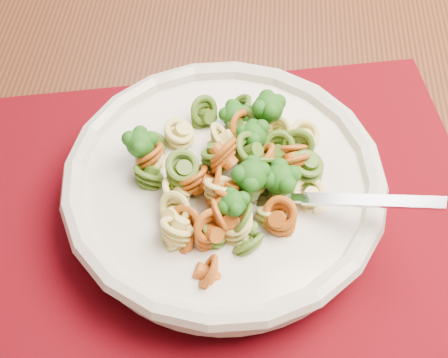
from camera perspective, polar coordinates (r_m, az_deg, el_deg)
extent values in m
cube|color=#4B2919|center=(1.40, 14.39, -5.35)|extent=(4.00, 4.00, 0.01)
cube|color=#582D18|center=(0.65, -1.29, 4.59)|extent=(1.42, 1.13, 0.04)
cube|color=#5F0411|center=(0.56, 0.40, -3.70)|extent=(0.49, 0.40, 0.00)
cylinder|color=beige|center=(0.56, 0.00, -2.12)|extent=(0.12, 0.12, 0.01)
cylinder|color=beige|center=(0.54, 0.00, -0.93)|extent=(0.26, 0.26, 0.03)
torus|color=beige|center=(0.53, 0.00, 0.08)|extent=(0.28, 0.28, 0.02)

